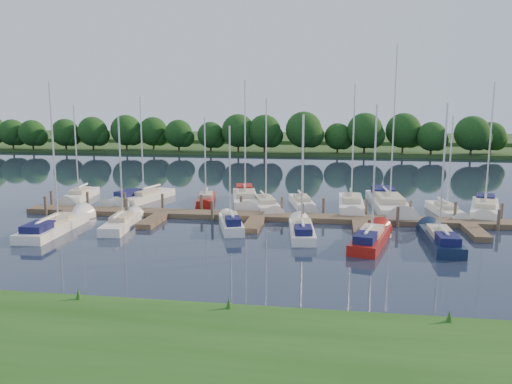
# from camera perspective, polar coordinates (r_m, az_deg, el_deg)

# --- Properties ---
(ground) EXTENTS (260.00, 260.00, 0.00)m
(ground) POSITION_cam_1_polar(r_m,az_deg,el_deg) (33.10, -1.65, -6.10)
(ground) COLOR #1A2134
(ground) RESTS_ON ground
(near_bank) EXTENTS (90.00, 10.00, 0.50)m
(near_bank) POSITION_cam_1_polar(r_m,az_deg,el_deg) (18.57, -10.99, -18.69)
(near_bank) COLOR #1E4714
(near_bank) RESTS_ON ground
(dock) EXTENTS (40.00, 6.00, 0.40)m
(dock) POSITION_cam_1_polar(r_m,az_deg,el_deg) (40.04, 0.21, -3.00)
(dock) COLOR brown
(dock) RESTS_ON ground
(mooring_pilings) EXTENTS (38.24, 2.84, 2.00)m
(mooring_pilings) POSITION_cam_1_polar(r_m,az_deg,el_deg) (41.04, 0.44, -2.11)
(mooring_pilings) COLOR #473D33
(mooring_pilings) RESTS_ON ground
(far_shore) EXTENTS (180.00, 30.00, 0.60)m
(far_shore) POSITION_cam_1_polar(r_m,az_deg,el_deg) (106.84, 5.57, 5.02)
(far_shore) COLOR #29481B
(far_shore) RESTS_ON ground
(distant_hill) EXTENTS (220.00, 40.00, 1.40)m
(distant_hill) POSITION_cam_1_polar(r_m,az_deg,el_deg) (131.71, 6.17, 6.07)
(distant_hill) COLOR #2E4D21
(distant_hill) RESTS_ON ground
(treeline) EXTENTS (147.44, 9.44, 8.16)m
(treeline) POSITION_cam_1_polar(r_m,az_deg,el_deg) (93.86, 4.08, 6.74)
(treeline) COLOR #38281C
(treeline) RESTS_ON ground
(sailboat_n_0) EXTENTS (2.70, 7.50, 9.54)m
(sailboat_n_0) POSITION_cam_1_polar(r_m,az_deg,el_deg) (52.11, -19.49, -0.49)
(sailboat_n_0) COLOR white
(sailboat_n_0) RESTS_ON ground
(motorboat) EXTENTS (2.84, 5.58, 1.50)m
(motorboat) POSITION_cam_1_polar(r_m,az_deg,el_deg) (48.67, -14.54, -0.87)
(motorboat) COLOR white
(motorboat) RESTS_ON ground
(sailboat_n_2) EXTENTS (3.57, 8.17, 10.32)m
(sailboat_n_2) POSITION_cam_1_polar(r_m,az_deg,el_deg) (49.58, -12.54, -0.66)
(sailboat_n_2) COLOR white
(sailboat_n_2) RESTS_ON ground
(sailboat_n_3) EXTENTS (2.58, 6.58, 8.37)m
(sailboat_n_3) POSITION_cam_1_polar(r_m,az_deg,el_deg) (47.50, -5.73, -0.93)
(sailboat_n_3) COLOR #9B150E
(sailboat_n_3) RESTS_ON ground
(sailboat_n_4) EXTENTS (3.76, 9.35, 11.83)m
(sailboat_n_4) POSITION_cam_1_polar(r_m,az_deg,el_deg) (46.99, -1.25, -0.91)
(sailboat_n_4) COLOR white
(sailboat_n_4) RESTS_ON ground
(sailboat_n_5) EXTENTS (3.83, 7.94, 10.09)m
(sailboat_n_5) POSITION_cam_1_polar(r_m,az_deg,el_deg) (44.60, 1.09, -1.58)
(sailboat_n_5) COLOR white
(sailboat_n_5) RESTS_ON ground
(sailboat_n_6) EXTENTS (2.86, 6.84, 8.70)m
(sailboat_n_6) POSITION_cam_1_polar(r_m,az_deg,el_deg) (45.85, 5.28, -1.31)
(sailboat_n_6) COLOR white
(sailboat_n_6) RESTS_ON ground
(sailboat_n_7) EXTENTS (2.17, 8.83, 11.37)m
(sailboat_n_7) POSITION_cam_1_polar(r_m,az_deg,el_deg) (45.22, 10.80, -1.58)
(sailboat_n_7) COLOR white
(sailboat_n_7) RESTS_ON ground
(sailboat_n_8) EXTENTS (3.39, 11.72, 14.69)m
(sailboat_n_8) POSITION_cam_1_polar(r_m,az_deg,el_deg) (46.09, 14.94, -1.46)
(sailboat_n_8) COLOR white
(sailboat_n_8) RESTS_ON ground
(sailboat_n_9) EXTENTS (2.30, 6.78, 8.61)m
(sailboat_n_9) POSITION_cam_1_polar(r_m,az_deg,el_deg) (45.12, 20.87, -2.10)
(sailboat_n_9) COLOR white
(sailboat_n_9) RESTS_ON ground
(sailboat_n_10) EXTENTS (4.20, 9.07, 11.38)m
(sailboat_n_10) POSITION_cam_1_polar(r_m,az_deg,el_deg) (47.09, 24.67, -1.82)
(sailboat_n_10) COLOR white
(sailboat_n_10) RESTS_ON ground
(sailboat_s_0) EXTENTS (2.50, 8.90, 11.17)m
(sailboat_s_0) POSITION_cam_1_polar(r_m,az_deg,el_deg) (39.64, -21.89, -3.68)
(sailboat_s_0) COLOR white
(sailboat_s_0) RESTS_ON ground
(sailboat_s_1) EXTENTS (2.23, 6.80, 8.72)m
(sailboat_s_1) POSITION_cam_1_polar(r_m,az_deg,el_deg) (39.14, -15.05, -3.53)
(sailboat_s_1) COLOR white
(sailboat_s_1) RESTS_ON ground
(sailboat_s_2) EXTENTS (2.91, 6.10, 8.05)m
(sailboat_s_2) POSITION_cam_1_polar(r_m,az_deg,el_deg) (37.41, -2.89, -3.72)
(sailboat_s_2) COLOR white
(sailboat_s_2) RESTS_ON ground
(sailboat_s_3) EXTENTS (2.29, 6.93, 8.81)m
(sailboat_s_3) POSITION_cam_1_polar(r_m,az_deg,el_deg) (35.61, 5.24, -4.47)
(sailboat_s_3) COLOR white
(sailboat_s_3) RESTS_ON ground
(sailboat_s_4) EXTENTS (3.24, 7.49, 9.55)m
(sailboat_s_4) POSITION_cam_1_polar(r_m,az_deg,el_deg) (34.12, 12.96, -5.30)
(sailboat_s_4) COLOR #9B150E
(sailboat_s_4) RESTS_ON ground
(sailboat_s_5) EXTENTS (1.79, 7.48, 9.65)m
(sailboat_s_5) POSITION_cam_1_polar(r_m,az_deg,el_deg) (35.26, 20.31, -5.18)
(sailboat_s_5) COLOR #101C35
(sailboat_s_5) RESTS_ON ground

